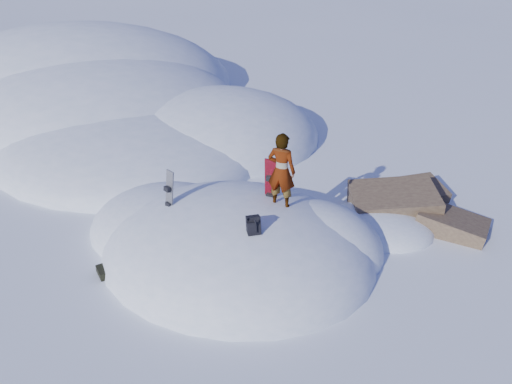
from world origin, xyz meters
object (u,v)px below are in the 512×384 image
(snowboard_red, at_px, (271,189))
(person, at_px, (281,171))
(snowboard_dark, at_px, (169,198))
(backpack, at_px, (253,225))

(snowboard_red, distance_m, person, 0.84)
(snowboard_dark, bearing_deg, snowboard_red, 52.12)
(snowboard_dark, xyz_separation_m, backpack, (2.44, -0.72, 0.09))
(backpack, distance_m, person, 1.61)
(snowboard_red, height_order, backpack, snowboard_red)
(snowboard_red, relative_size, snowboard_dark, 1.15)
(snowboard_dark, height_order, backpack, snowboard_dark)
(backpack, bearing_deg, person, 48.47)
(snowboard_dark, relative_size, person, 0.76)
(snowboard_dark, bearing_deg, person, 42.81)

